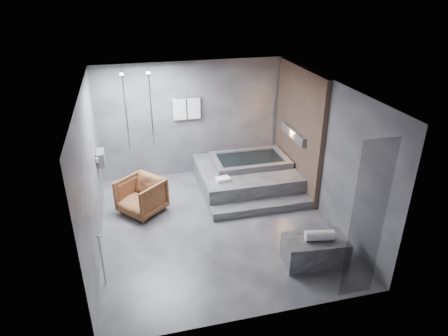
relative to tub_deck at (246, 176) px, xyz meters
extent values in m
plane|color=#2F2F31|center=(-1.05, -1.45, -0.25)|extent=(5.00, 5.00, 0.00)
cube|color=#4E4E51|center=(-1.05, -1.45, 2.55)|extent=(4.50, 5.00, 0.04)
cube|color=#39393E|center=(-1.05, 1.05, 1.15)|extent=(4.50, 0.04, 2.80)
cube|color=#39393E|center=(-1.05, -3.95, 1.15)|extent=(4.50, 0.04, 2.80)
cube|color=#39393E|center=(-3.30, -1.45, 1.15)|extent=(0.04, 5.00, 2.80)
cube|color=#39393E|center=(1.20, -1.45, 1.15)|extent=(0.04, 5.00, 2.80)
cube|color=#987359|center=(1.14, -0.20, 1.15)|extent=(0.10, 2.40, 2.78)
cube|color=#FF9938|center=(1.06, -0.20, 1.05)|extent=(0.14, 1.20, 0.20)
cube|color=gray|center=(-3.21, -0.05, 0.85)|extent=(0.16, 0.42, 0.30)
imported|color=beige|center=(-3.20, -0.15, 0.80)|extent=(0.08, 0.08, 0.21)
imported|color=beige|center=(-3.20, 0.05, 0.78)|extent=(0.07, 0.07, 0.15)
cylinder|color=silver|center=(-2.05, 0.60, 1.65)|extent=(0.04, 0.04, 1.80)
cylinder|color=silver|center=(-2.60, 0.60, 1.65)|extent=(0.04, 0.04, 1.80)
cylinder|color=silver|center=(-1.20, 0.99, 1.70)|extent=(0.75, 0.02, 0.02)
cube|color=white|center=(-1.37, 0.97, 1.45)|extent=(0.30, 0.06, 0.50)
cube|color=white|center=(-1.03, 0.97, 1.45)|extent=(0.30, 0.06, 0.50)
cylinder|color=silver|center=(-3.20, -2.65, 0.20)|extent=(0.04, 0.04, 0.90)
cube|color=black|center=(0.60, -3.90, 1.10)|extent=(0.55, 0.01, 2.60)
cube|color=#343436|center=(0.00, 0.00, 0.00)|extent=(2.20, 2.00, 0.50)
cube|color=#343436|center=(0.00, -1.18, -0.16)|extent=(2.20, 0.36, 0.18)
cube|color=#2F2F32|center=(0.34, -3.00, -0.01)|extent=(1.12, 0.69, 0.48)
imported|color=#402110|center=(-2.47, -0.59, 0.13)|extent=(1.16, 1.16, 0.76)
cylinder|color=white|center=(0.38, -3.03, 0.32)|extent=(0.52, 0.27, 0.18)
cube|color=white|center=(-0.70, -0.57, 0.29)|extent=(0.31, 0.24, 0.08)
camera|label=1|loc=(-2.55, -8.05, 4.29)|focal=32.00mm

